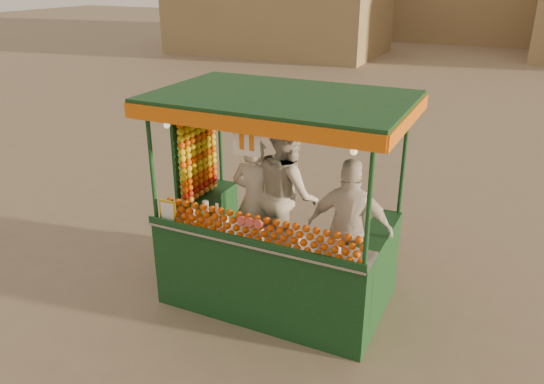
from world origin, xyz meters
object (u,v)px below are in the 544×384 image
at_px(vendor_middle, 287,193).
at_px(vendor_right, 350,229).
at_px(juice_cart, 270,239).
at_px(vendor_left, 255,201).

height_order(vendor_middle, vendor_right, vendor_middle).
relative_size(juice_cart, vendor_right, 1.71).
bearing_deg(vendor_right, vendor_middle, -31.08).
relative_size(vendor_left, vendor_right, 0.99).
xyz_separation_m(juice_cart, vendor_right, (0.95, 0.12, 0.29)).
bearing_deg(vendor_right, vendor_left, -19.86).
xyz_separation_m(vendor_left, vendor_middle, (0.40, 0.13, 0.13)).
xyz_separation_m(juice_cart, vendor_left, (-0.40, 0.38, 0.29)).
distance_m(vendor_left, vendor_right, 1.37).
xyz_separation_m(vendor_middle, vendor_right, (0.94, -0.39, -0.13)).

